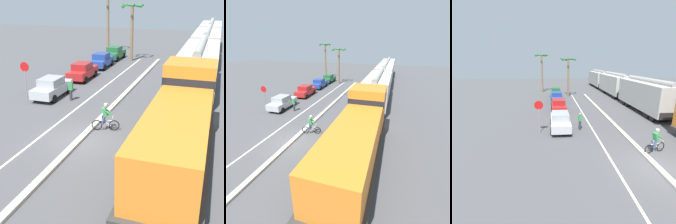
{
  "view_description": "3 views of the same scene",
  "coord_description": "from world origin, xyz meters",
  "views": [
    {
      "loc": [
        6.84,
        -14.57,
        7.82
      ],
      "look_at": [
        1.2,
        2.11,
        1.12
      ],
      "focal_mm": 50.0,
      "sensor_mm": 36.0,
      "label": 1
    },
    {
      "loc": [
        7.46,
        -10.73,
        7.59
      ],
      "look_at": [
        3.09,
        2.75,
        1.99
      ],
      "focal_mm": 28.0,
      "sensor_mm": 36.0,
      "label": 2
    },
    {
      "loc": [
        -6.03,
        -8.59,
        5.97
      ],
      "look_at": [
        -4.86,
        9.16,
        0.91
      ],
      "focal_mm": 28.0,
      "sensor_mm": 36.0,
      "label": 3
    }
  ],
  "objects": [
    {
      "name": "pedestrian_by_cars",
      "position": [
        -3.59,
        6.31,
        0.85
      ],
      "size": [
        0.34,
        0.22,
        1.62
      ],
      "color": "#33333D",
      "rests_on": "ground"
    },
    {
      "name": "parked_car_red",
      "position": [
        -5.32,
        12.54,
        0.82
      ],
      "size": [
        1.91,
        4.24,
        1.62
      ],
      "color": "red",
      "rests_on": "ground"
    },
    {
      "name": "lane_stripe",
      "position": [
        -2.4,
        6.0,
        0.0
      ],
      "size": [
        0.14,
        36.0,
        0.01
      ],
      "primitive_type": "cube",
      "color": "silver",
      "rests_on": "ground"
    },
    {
      "name": "hopper_car_trailing",
      "position": [
        5.53,
        35.28,
        2.08
      ],
      "size": [
        2.9,
        10.6,
        4.18
      ],
      "color": "#AEABA4",
      "rests_on": "ground"
    },
    {
      "name": "stop_sign",
      "position": [
        -7.22,
        5.81,
        2.02
      ],
      "size": [
        0.76,
        0.08,
        2.88
      ],
      "color": "gray",
      "rests_on": "ground"
    },
    {
      "name": "ground_plane",
      "position": [
        0.0,
        0.0,
        0.0
      ],
      "size": [
        120.0,
        120.0,
        0.0
      ],
      "primitive_type": "plane",
      "color": "#4C4C4F"
    },
    {
      "name": "parked_car_silver",
      "position": [
        -5.38,
        6.61,
        0.82
      ],
      "size": [
        1.87,
        4.22,
        1.62
      ],
      "color": "#B7BABF",
      "rests_on": "ground"
    },
    {
      "name": "hopper_car_middle",
      "position": [
        5.53,
        23.68,
        2.08
      ],
      "size": [
        2.9,
        10.6,
        4.18
      ],
      "color": "#BAB8B0",
      "rests_on": "ground"
    },
    {
      "name": "palm_tree_near",
      "position": [
        -8.11,
        27.98,
        5.67
      ],
      "size": [
        2.72,
        2.78,
        7.76
      ],
      "color": "#846647",
      "rests_on": "ground"
    },
    {
      "name": "palm_tree_far",
      "position": [
        -3.22,
        22.7,
        5.11
      ],
      "size": [
        2.64,
        2.74,
        6.88
      ],
      "color": "#846647",
      "rests_on": "ground"
    },
    {
      "name": "hopper_car_lead",
      "position": [
        5.53,
        12.08,
        2.08
      ],
      "size": [
        2.9,
        10.6,
        4.18
      ],
      "color": "#B5B2AB",
      "rests_on": "ground"
    },
    {
      "name": "cyclist",
      "position": [
        0.87,
        1.8,
        0.82
      ],
      "size": [
        1.66,
        0.61,
        1.71
      ],
      "color": "black",
      "rests_on": "ground"
    },
    {
      "name": "parked_car_blue",
      "position": [
        -5.4,
        17.97,
        0.82
      ],
      "size": [
        1.88,
        4.23,
        1.62
      ],
      "color": "#28479E",
      "rests_on": "ground"
    },
    {
      "name": "median_curb",
      "position": [
        0.0,
        6.0,
        0.08
      ],
      "size": [
        0.36,
        36.0,
        0.16
      ],
      "primitive_type": "cube",
      "color": "#B2AD9E",
      "rests_on": "ground"
    },
    {
      "name": "parked_car_green",
      "position": [
        -5.44,
        22.83,
        0.82
      ],
      "size": [
        1.89,
        4.23,
        1.62
      ],
      "color": "#286B3D",
      "rests_on": "ground"
    }
  ]
}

